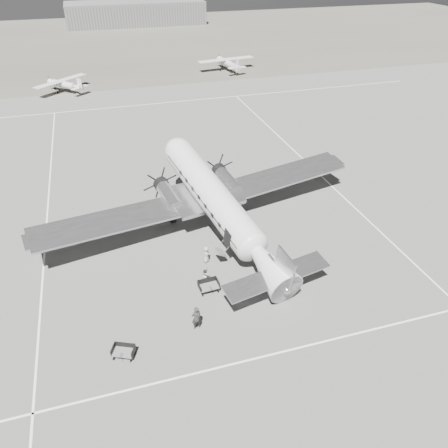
% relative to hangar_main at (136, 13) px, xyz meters
% --- Properties ---
extents(ground, '(260.00, 260.00, 0.00)m').
position_rel_hangar_main_xyz_m(ground, '(-5.00, -120.00, -3.30)').
color(ground, slate).
rests_on(ground, ground).
extents(taxi_line_near, '(60.00, 0.15, 0.01)m').
position_rel_hangar_main_xyz_m(taxi_line_near, '(-5.00, -134.00, -3.29)').
color(taxi_line_near, white).
rests_on(taxi_line_near, ground).
extents(taxi_line_right, '(0.15, 80.00, 0.01)m').
position_rel_hangar_main_xyz_m(taxi_line_right, '(7.00, -120.00, -3.29)').
color(taxi_line_right, white).
rests_on(taxi_line_right, ground).
extents(taxi_line_left, '(0.15, 60.00, 0.01)m').
position_rel_hangar_main_xyz_m(taxi_line_left, '(-23.00, -110.00, -3.29)').
color(taxi_line_left, white).
rests_on(taxi_line_left, ground).
extents(taxi_line_horizon, '(90.00, 0.15, 0.01)m').
position_rel_hangar_main_xyz_m(taxi_line_horizon, '(-5.00, -80.00, -3.29)').
color(taxi_line_horizon, white).
rests_on(taxi_line_horizon, ground).
extents(grass_infield, '(260.00, 90.00, 0.01)m').
position_rel_hangar_main_xyz_m(grass_infield, '(-5.00, -25.00, -3.30)').
color(grass_infield, '#5A584B').
rests_on(grass_infield, ground).
extents(hangar_main, '(42.00, 14.00, 6.60)m').
position_rel_hangar_main_xyz_m(hangar_main, '(0.00, 0.00, 0.00)').
color(hangar_main, slate).
rests_on(hangar_main, ground).
extents(dc3_airliner, '(36.24, 28.61, 6.15)m').
position_rel_hangar_main_xyz_m(dc3_airliner, '(-7.61, -119.26, -0.22)').
color(dc3_airliner, silver).
rests_on(dc3_airliner, ground).
extents(light_plane_left, '(14.06, 13.93, 2.27)m').
position_rel_hangar_main_xyz_m(light_plane_left, '(-21.49, -68.87, -2.16)').
color(light_plane_left, silver).
rests_on(light_plane_left, ground).
extents(light_plane_right, '(13.43, 11.50, 2.52)m').
position_rel_hangar_main_xyz_m(light_plane_right, '(10.62, -62.82, -2.04)').
color(light_plane_right, silver).
rests_on(light_plane_right, ground).
extents(baggage_cart_near, '(1.73, 1.27, 0.93)m').
position_rel_hangar_main_xyz_m(baggage_cart_near, '(-10.52, -126.80, -2.83)').
color(baggage_cart_near, slate).
rests_on(baggage_cart_near, ground).
extents(baggage_cart_far, '(1.81, 1.59, 0.85)m').
position_rel_hangar_main_xyz_m(baggage_cart_far, '(-17.49, -131.35, -2.87)').
color(baggage_cart_far, slate).
rests_on(baggage_cart_far, ground).
extents(ground_crew, '(0.75, 0.54, 1.93)m').
position_rel_hangar_main_xyz_m(ground_crew, '(-12.31, -130.25, -2.34)').
color(ground_crew, '#2C2C2C').
rests_on(ground_crew, ground).
extents(ramp_agent, '(0.68, 0.82, 1.52)m').
position_rel_hangar_main_xyz_m(ramp_agent, '(-10.46, -125.77, -2.54)').
color(ramp_agent, '#B9B9B6').
rests_on(ramp_agent, ground).
extents(passenger, '(0.66, 0.84, 1.50)m').
position_rel_hangar_main_xyz_m(passenger, '(-9.75, -123.20, -2.55)').
color(passenger, '#A8A8A6').
rests_on(passenger, ground).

